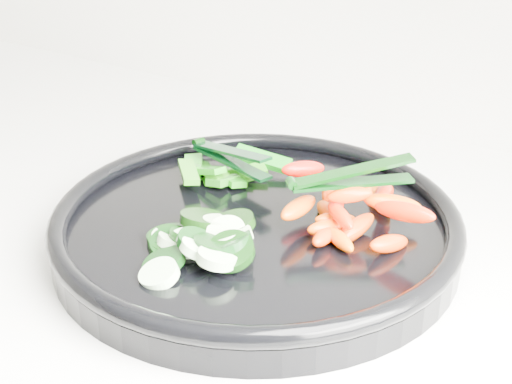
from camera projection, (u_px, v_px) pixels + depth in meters
The scene contains 6 objects.
veggie_tray at pixel (256, 226), 0.66m from camera, with size 0.50×0.50×0.04m.
cucumber_pile at pixel (200, 240), 0.60m from camera, with size 0.12×0.13×0.04m.
carrot_pile at pixel (352, 209), 0.63m from camera, with size 0.16×0.14×0.05m.
pepper_pile at pixel (224, 171), 0.74m from camera, with size 0.12×0.11×0.03m.
tong_carrot at pixel (349, 177), 0.62m from camera, with size 0.09×0.09×0.02m.
tong_pepper at pixel (229, 155), 0.73m from camera, with size 0.11×0.04×0.02m.
Camera 1 is at (1.02, 1.18, 1.27)m, focal length 50.00 mm.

